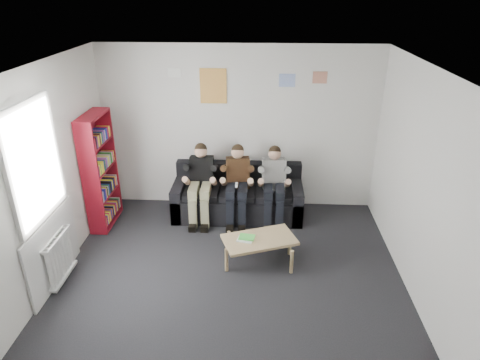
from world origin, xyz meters
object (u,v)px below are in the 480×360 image
object	(u,v)px
person_right	(274,186)
sofa	(238,198)
coffee_table	(259,241)
person_middle	(237,185)
person_left	(201,184)
bookshelf	(100,171)

from	to	relation	value
person_right	sofa	bearing A→B (deg)	154.97
coffee_table	person_middle	bearing A→B (deg)	107.34
coffee_table	person_left	bearing A→B (deg)	128.83
bookshelf	person_right	distance (m)	2.70
coffee_table	person_left	world-z (taller)	person_left
sofa	person_middle	bearing A→B (deg)	-90.00
person_middle	sofa	bearing A→B (deg)	83.03
sofa	bookshelf	size ratio (longest dim) A/B	1.17
bookshelf	coffee_table	distance (m)	2.71
sofa	person_left	bearing A→B (deg)	-161.73
person_left	person_middle	distance (m)	0.58
sofa	coffee_table	distance (m)	1.42
coffee_table	person_left	distance (m)	1.54
person_left	person_right	world-z (taller)	person_left
bookshelf	person_left	distance (m)	1.55
person_right	bookshelf	bearing A→B (deg)	177.36
sofa	person_right	bearing A→B (deg)	-18.16
coffee_table	person_right	bearing A→B (deg)	79.79
person_left	person_middle	bearing A→B (deg)	-1.31
coffee_table	person_right	xyz separation A→B (m)	(0.21, 1.18, 0.28)
person_middle	person_right	bearing A→B (deg)	-6.86
sofa	coffee_table	bearing A→B (deg)	-74.97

